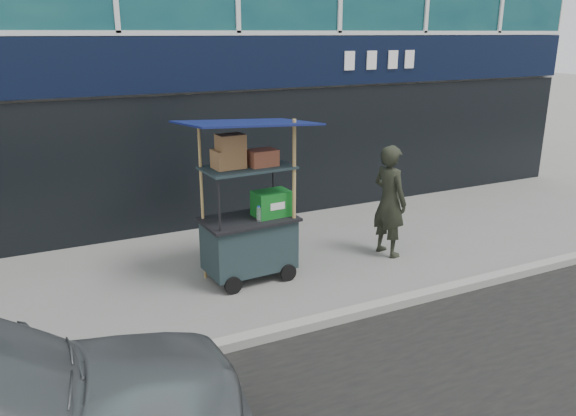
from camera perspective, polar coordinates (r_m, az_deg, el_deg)
ground at (r=7.42m, az=6.78°, el=-10.10°), size 80.00×80.00×0.00m
curb at (r=7.24m, az=7.67°, el=-10.32°), size 80.00×0.18×0.12m
vendor_cart at (r=7.95m, az=-3.89°, el=-1.60°), size 1.82×1.33×2.35m
vendor_man at (r=8.93m, az=10.27°, el=0.72°), size 0.53×0.71×1.78m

